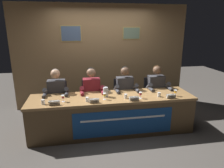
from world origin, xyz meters
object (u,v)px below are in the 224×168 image
(chair_far_right, at_px, (153,97))
(panelist_center_right, at_px, (125,90))
(chair_center_left, at_px, (92,101))
(water_cup_center_left, at_px, (87,100))
(chair_center_right, at_px, (123,99))
(juice_glass_center_right, at_px, (140,94))
(nameplate_far_right, at_px, (171,96))
(nameplate_far_left, at_px, (54,103))
(water_cup_far_left, at_px, (43,102))
(juice_glass_far_right, at_px, (175,92))
(water_pitcher_central, at_px, (106,92))
(panelist_center_left, at_px, (92,92))
(chair_far_left, at_px, (58,103))
(water_cup_center_right, at_px, (126,96))
(water_cup_far_right, at_px, (159,95))
(juice_glass_center_left, at_px, (104,95))
(panelist_far_right, at_px, (157,89))
(conference_table, at_px, (113,109))
(nameplate_center_left, at_px, (94,101))
(panelist_far_left, at_px, (57,94))
(juice_glass_far_left, at_px, (63,97))
(nameplate_center_right, at_px, (134,99))

(chair_far_right, bearing_deg, panelist_center_right, -164.69)
(chair_center_left, bearing_deg, water_cup_center_left, -99.40)
(chair_center_right, bearing_deg, juice_glass_center_right, -79.46)
(chair_center_right, bearing_deg, nameplate_far_right, -50.77)
(nameplate_far_left, height_order, panelist_center_right, panelist_center_right)
(water_cup_far_left, distance_m, chair_far_right, 2.52)
(chair_center_right, bearing_deg, nameplate_far_left, -148.91)
(juice_glass_far_right, relative_size, water_pitcher_central, 0.59)
(panelist_center_left, bearing_deg, chair_far_right, 7.79)
(juice_glass_center_right, bearing_deg, water_pitcher_central, 162.09)
(chair_far_left, bearing_deg, panelist_center_left, -15.31)
(water_cup_center_right, distance_m, water_cup_far_right, 0.66)
(chair_far_left, height_order, juice_glass_center_left, chair_far_left)
(panelist_far_right, bearing_deg, water_cup_far_left, -165.84)
(conference_table, distance_m, water_cup_center_right, 0.36)
(conference_table, bearing_deg, chair_far_left, 147.57)
(water_cup_center_right, bearing_deg, chair_center_left, 128.78)
(conference_table, relative_size, panelist_far_right, 2.61)
(nameplate_far_left, distance_m, panelist_far_right, 2.27)
(juice_glass_center_left, height_order, water_cup_far_right, juice_glass_center_left)
(nameplate_far_left, bearing_deg, water_pitcher_central, 16.26)
(chair_center_left, bearing_deg, juice_glass_far_right, -26.24)
(conference_table, xyz_separation_m, water_pitcher_central, (-0.13, 0.11, 0.33))
(chair_far_right, distance_m, water_cup_far_right, 0.86)
(panelist_center_left, distance_m, water_cup_center_right, 0.82)
(chair_center_right, relative_size, juice_glass_center_right, 7.29)
(chair_center_right, bearing_deg, water_pitcher_central, -129.60)
(chair_center_left, bearing_deg, water_cup_far_left, -138.74)
(nameplate_center_left, height_order, water_cup_center_left, water_cup_center_left)
(juice_glass_center_left, bearing_deg, chair_center_left, 104.50)
(water_cup_far_left, bearing_deg, panelist_far_left, 73.30)
(water_cup_center_left, xyz_separation_m, water_cup_far_right, (1.40, 0.04, 0.00))
(nameplate_center_left, xyz_separation_m, juice_glass_center_left, (0.21, 0.14, 0.05))
(water_cup_far_right, bearing_deg, water_pitcher_central, 170.25)
(nameplate_far_left, bearing_deg, panelist_center_left, 43.24)
(chair_center_left, distance_m, juice_glass_center_left, 0.86)
(juice_glass_center_left, relative_size, nameplate_far_right, 0.69)
(juice_glass_far_right, bearing_deg, juice_glass_far_left, 178.41)
(chair_center_right, bearing_deg, nameplate_center_left, -129.95)
(juice_glass_far_right, distance_m, water_cup_far_right, 0.33)
(panelist_center_right, bearing_deg, chair_far_right, 15.31)
(juice_glass_far_left, height_order, water_cup_far_right, juice_glass_far_left)
(chair_center_left, relative_size, juice_glass_far_right, 7.29)
(chair_center_left, height_order, water_pitcher_central, water_pitcher_central)
(panelist_center_right, bearing_deg, chair_center_left, 164.69)
(panelist_center_left, xyz_separation_m, nameplate_center_right, (0.72, -0.70, 0.06))
(nameplate_center_left, xyz_separation_m, chair_far_right, (1.47, 0.89, -0.34))
(panelist_far_left, relative_size, chair_center_right, 1.36)
(chair_center_left, bearing_deg, water_pitcher_central, -67.92)
(chair_far_right, xyz_separation_m, juice_glass_far_right, (0.14, -0.79, 0.38))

